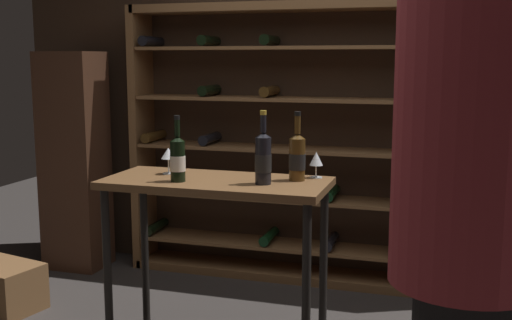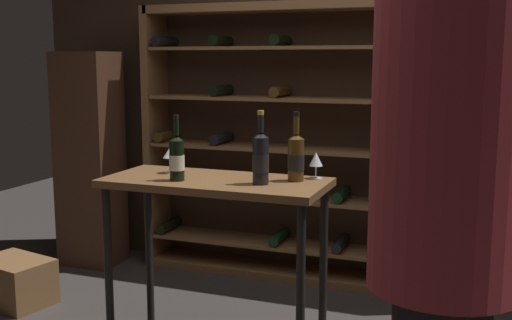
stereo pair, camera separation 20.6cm
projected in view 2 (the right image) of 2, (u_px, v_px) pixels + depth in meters
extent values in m
cube|color=#3D2B1E|center=(348.00, 85.00, 4.55)|extent=(5.09, 0.10, 2.86)
cube|color=brown|center=(156.00, 137.00, 4.94)|extent=(0.06, 0.32, 2.01)
cube|color=brown|center=(500.00, 155.00, 4.06)|extent=(0.06, 0.32, 2.01)
cube|color=brown|center=(313.00, 6.00, 4.35)|extent=(2.53, 0.32, 0.06)
cube|color=brown|center=(309.00, 275.00, 4.66)|extent=(2.53, 0.32, 0.06)
cube|color=brown|center=(309.00, 247.00, 4.62)|extent=(2.45, 0.32, 0.02)
cylinder|color=black|center=(169.00, 225.00, 5.02)|extent=(0.08, 0.30, 0.08)
cylinder|color=black|center=(280.00, 237.00, 4.69)|extent=(0.08, 0.30, 0.08)
cylinder|color=black|center=(341.00, 243.00, 4.53)|extent=(0.08, 0.30, 0.08)
cylinder|color=black|center=(406.00, 250.00, 4.37)|extent=(0.08, 0.30, 0.08)
cube|color=brown|center=(310.00, 199.00, 4.56)|extent=(2.45, 0.32, 0.02)
cylinder|color=#4C3314|center=(168.00, 181.00, 4.96)|extent=(0.08, 0.30, 0.08)
cylinder|color=black|center=(222.00, 185.00, 4.80)|extent=(0.08, 0.30, 0.08)
cylinder|color=#4C3314|center=(280.00, 189.00, 4.64)|extent=(0.08, 0.30, 0.08)
cylinder|color=black|center=(342.00, 194.00, 4.47)|extent=(0.08, 0.30, 0.08)
cylinder|color=black|center=(408.00, 199.00, 4.31)|extent=(0.08, 0.30, 0.08)
cylinder|color=black|center=(480.00, 205.00, 4.15)|extent=(0.08, 0.30, 0.08)
cube|color=brown|center=(311.00, 150.00, 4.51)|extent=(2.45, 0.32, 0.02)
cylinder|color=#4C3314|center=(167.00, 136.00, 4.91)|extent=(0.08, 0.30, 0.08)
cylinder|color=black|center=(222.00, 138.00, 4.74)|extent=(0.08, 0.30, 0.08)
cylinder|color=black|center=(483.00, 151.00, 4.09)|extent=(0.08, 0.30, 0.08)
cube|color=brown|center=(312.00, 100.00, 4.45)|extent=(2.45, 0.32, 0.02)
cylinder|color=black|center=(221.00, 90.00, 4.68)|extent=(0.08, 0.30, 0.08)
cylinder|color=#4C3314|center=(280.00, 91.00, 4.52)|extent=(0.08, 0.30, 0.08)
cylinder|color=black|center=(413.00, 94.00, 4.20)|extent=(0.08, 0.30, 0.08)
cube|color=brown|center=(312.00, 48.00, 4.39)|extent=(2.45, 0.32, 0.02)
cylinder|color=black|center=(165.00, 42.00, 4.79)|extent=(0.08, 0.30, 0.08)
cylinder|color=black|center=(221.00, 41.00, 4.63)|extent=(0.08, 0.30, 0.08)
cylinder|color=black|center=(281.00, 40.00, 4.46)|extent=(0.08, 0.30, 0.08)
cylinder|color=black|center=(490.00, 38.00, 3.97)|extent=(0.08, 0.30, 0.08)
cube|color=brown|center=(215.00, 183.00, 3.29)|extent=(1.17, 0.53, 0.04)
cylinder|color=black|center=(109.00, 274.00, 3.36)|extent=(0.04, 0.04, 0.95)
cylinder|color=black|center=(300.00, 301.00, 2.99)|extent=(0.04, 0.04, 0.95)
cylinder|color=black|center=(149.00, 251.00, 3.76)|extent=(0.04, 0.04, 0.95)
cylinder|color=black|center=(323.00, 273.00, 3.38)|extent=(0.04, 0.04, 0.95)
cylinder|color=#9E2D33|center=(450.00, 147.00, 2.01)|extent=(0.51, 0.51, 0.94)
cube|color=maroon|center=(507.00, 109.00, 2.12)|extent=(0.04, 0.04, 0.53)
cube|color=brown|center=(15.00, 281.00, 4.18)|extent=(0.54, 0.44, 0.30)
cube|color=#4C2D1E|center=(90.00, 160.00, 4.92)|extent=(0.44, 0.36, 1.67)
cylinder|color=black|center=(177.00, 161.00, 3.23)|extent=(0.08, 0.08, 0.21)
cone|color=black|center=(176.00, 138.00, 3.21)|extent=(0.08, 0.08, 0.03)
cylinder|color=black|center=(176.00, 127.00, 3.21)|extent=(0.03, 0.03, 0.09)
cylinder|color=black|center=(176.00, 117.00, 3.20)|extent=(0.03, 0.03, 0.02)
cylinder|color=silver|center=(177.00, 163.00, 3.23)|extent=(0.08, 0.08, 0.08)
cylinder|color=black|center=(261.00, 161.00, 3.14)|extent=(0.08, 0.08, 0.24)
cone|color=black|center=(261.00, 135.00, 3.11)|extent=(0.08, 0.08, 0.03)
cylinder|color=black|center=(261.00, 124.00, 3.11)|extent=(0.03, 0.03, 0.09)
cylinder|color=#B7932D|center=(261.00, 113.00, 3.10)|extent=(0.03, 0.03, 0.02)
cylinder|color=black|center=(261.00, 163.00, 3.14)|extent=(0.08, 0.08, 0.09)
cylinder|color=#4C3314|center=(296.00, 160.00, 3.22)|extent=(0.08, 0.08, 0.22)
cone|color=#4C3314|center=(296.00, 137.00, 3.20)|extent=(0.08, 0.08, 0.03)
cylinder|color=#4C3314|center=(296.00, 125.00, 3.19)|extent=(0.03, 0.03, 0.09)
cylinder|color=black|center=(296.00, 114.00, 3.18)|extent=(0.03, 0.03, 0.02)
cylinder|color=black|center=(296.00, 162.00, 3.22)|extent=(0.09, 0.09, 0.08)
cylinder|color=silver|center=(316.00, 178.00, 3.30)|extent=(0.07, 0.07, 0.00)
cylinder|color=silver|center=(316.00, 172.00, 3.29)|extent=(0.01, 0.01, 0.06)
cone|color=silver|center=(316.00, 159.00, 3.28)|extent=(0.07, 0.07, 0.07)
cylinder|color=#590A14|center=(316.00, 162.00, 3.29)|extent=(0.04, 0.04, 0.03)
cylinder|color=silver|center=(171.00, 173.00, 3.46)|extent=(0.07, 0.07, 0.00)
cylinder|color=silver|center=(170.00, 165.00, 3.46)|extent=(0.01, 0.01, 0.08)
cone|color=silver|center=(170.00, 152.00, 3.44)|extent=(0.08, 0.08, 0.06)
cylinder|color=#590A14|center=(170.00, 155.00, 3.45)|extent=(0.04, 0.04, 0.02)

